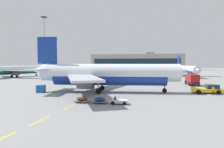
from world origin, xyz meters
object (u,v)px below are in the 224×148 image
(pushback_tug, at_px, (208,89))
(baggage_train, at_px, (100,100))
(ground_power_truck, at_px, (61,78))
(airliner_far_center, at_px, (186,70))
(catering_truck, at_px, (192,79))
(ground_crew_worker, at_px, (213,90))
(airliner_foreground, at_px, (107,74))
(uld_cargo_container, at_px, (41,89))
(airliner_far_right, at_px, (17,70))
(apron_light_mast_near, at_px, (44,40))

(pushback_tug, xyz_separation_m, baggage_train, (-18.82, -15.57, -0.38))
(pushback_tug, bearing_deg, ground_power_truck, 162.92)
(pushback_tug, relative_size, airliner_far_center, 0.22)
(catering_truck, bearing_deg, baggage_train, -119.73)
(ground_power_truck, bearing_deg, baggage_train, -51.81)
(ground_power_truck, bearing_deg, pushback_tug, -17.08)
(ground_power_truck, bearing_deg, ground_crew_worker, -19.53)
(baggage_train, bearing_deg, catering_truck, 60.27)
(airliner_foreground, bearing_deg, ground_crew_worker, 3.06)
(airliner_foreground, bearing_deg, pushback_tug, 8.92)
(ground_power_truck, height_order, uld_cargo_container, ground_power_truck)
(airliner_foreground, bearing_deg, baggage_train, -79.18)
(pushback_tug, xyz_separation_m, airliner_far_right, (-72.63, 31.24, 2.27))
(airliner_foreground, distance_m, pushback_tug, 21.63)
(uld_cargo_container, bearing_deg, airliner_foreground, 16.56)
(airliner_foreground, xyz_separation_m, ground_crew_worker, (21.76, 1.16, -2.99))
(airliner_far_center, distance_m, ground_crew_worker, 54.50)
(pushback_tug, height_order, baggage_train, pushback_tug)
(baggage_train, bearing_deg, airliner_far_center, 73.78)
(pushback_tug, relative_size, airliner_far_right, 0.23)
(catering_truck, distance_m, apron_light_mast_near, 57.98)
(airliner_far_right, bearing_deg, airliner_far_center, 15.97)
(airliner_far_center, distance_m, airliner_far_right, 76.51)
(airliner_far_right, xyz_separation_m, catering_truck, (71.52, -15.79, -1.53))
(baggage_train, relative_size, ground_crew_worker, 5.15)
(pushback_tug, xyz_separation_m, ground_power_truck, (-40.96, 12.59, 0.74))
(airliner_far_right, relative_size, catering_truck, 3.76)
(ground_power_truck, bearing_deg, airliner_far_center, 43.47)
(catering_truck, distance_m, uld_cargo_container, 40.79)
(baggage_train, bearing_deg, uld_cargo_container, 153.06)
(ground_crew_worker, distance_m, apron_light_mast_near, 65.66)
(baggage_train, relative_size, apron_light_mast_near, 0.35)
(catering_truck, height_order, ground_crew_worker, catering_truck)
(airliner_foreground, relative_size, ground_power_truck, 4.70)
(airliner_far_right, relative_size, uld_cargo_container, 14.45)
(pushback_tug, height_order, apron_light_mast_near, apron_light_mast_near)
(airliner_far_center, relative_size, ground_power_truck, 3.80)
(airliner_foreground, distance_m, catering_truck, 27.56)
(airliner_foreground, xyz_separation_m, baggage_train, (2.34, -12.25, -3.42))
(uld_cargo_container, bearing_deg, pushback_tug, 11.98)
(airliner_far_right, bearing_deg, pushback_tug, -23.27)
(catering_truck, bearing_deg, pushback_tug, -85.89)
(pushback_tug, relative_size, uld_cargo_container, 3.29)
(baggage_train, height_order, uld_cargo_container, uld_cargo_container)
(pushback_tug, height_order, ground_power_truck, ground_power_truck)
(airliner_far_center, relative_size, apron_light_mast_near, 1.13)
(airliner_far_right, bearing_deg, baggage_train, -41.02)
(pushback_tug, relative_size, apron_light_mast_near, 0.25)
(airliner_foreground, height_order, baggage_train, airliner_foreground)
(airliner_far_center, distance_m, uld_cargo_container, 69.66)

